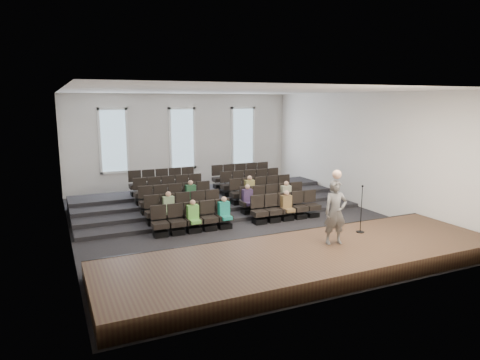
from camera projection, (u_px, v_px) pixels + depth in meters
name	position (u px, v px, depth m)	size (l,w,h in m)	color
ground	(236.00, 222.00, 16.66)	(14.00, 14.00, 0.00)	black
ceiling	(236.00, 91.00, 15.74)	(12.00, 14.00, 0.02)	white
wall_back	(182.00, 142.00, 22.49)	(12.00, 0.04, 5.00)	silver
wall_front	(357.00, 195.00, 9.91)	(12.00, 0.04, 5.00)	silver
wall_left	(65.00, 168.00, 13.77)	(0.04, 14.00, 5.00)	silver
wall_right	(362.00, 151.00, 18.64)	(0.04, 14.00, 5.00)	silver
stage	(309.00, 259.00, 12.05)	(11.80, 3.60, 0.50)	#412E1C
stage_lip	(278.00, 241.00, 13.63)	(11.80, 0.06, 0.52)	black
risers	(208.00, 200.00, 19.46)	(11.80, 4.80, 0.60)	black
seating_rows	(221.00, 197.00, 17.92)	(6.80, 4.70, 1.67)	black
windows	(182.00, 138.00, 22.39)	(8.44, 0.10, 3.24)	white
audience	(232.00, 200.00, 16.80)	(5.45, 2.64, 1.10)	#66B94A
speaker	(335.00, 212.00, 12.44)	(0.69, 0.45, 1.90)	#595754
mic_stand	(361.00, 218.00, 13.61)	(0.26, 0.26, 1.54)	black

